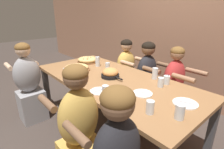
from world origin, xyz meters
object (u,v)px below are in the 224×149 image
skillet_bowl (110,73)px  drinking_glass_f (161,83)px  cocktail_glass_blue (167,80)px  empty_plate_a (99,91)px  empty_plate_c (142,93)px  drinking_glass_a (180,113)px  drinking_glass_d (98,62)px  drinking_glass_h (155,74)px  diner_near_midright (80,134)px  drinking_glass_c (108,67)px  drinking_glass_i (84,73)px  empty_plate_b (185,103)px  pizza_board_main (77,68)px  drinking_glass_b (66,73)px  diner_far_midleft (126,74)px  diner_near_left (29,87)px  drinking_glass_e (150,108)px  pizza_board_second (87,60)px  diner_far_midright (173,91)px  drinking_glass_g (105,92)px  diner_far_center (146,80)px

skillet_bowl → drinking_glass_f: size_ratio=3.11×
cocktail_glass_blue → drinking_glass_f: cocktail_glass_blue is taller
empty_plate_a → empty_plate_c: bearing=41.9°
empty_plate_c → drinking_glass_a: bearing=-14.6°
cocktail_glass_blue → empty_plate_a: bearing=-115.9°
drinking_glass_d → drinking_glass_h: 0.91m
diner_near_midright → drinking_glass_c: bearing=37.9°
drinking_glass_i → cocktail_glass_blue: bearing=35.5°
drinking_glass_a → empty_plate_b: bearing=107.4°
pizza_board_main → drinking_glass_c: bearing=48.9°
drinking_glass_f → drinking_glass_b: bearing=-146.6°
skillet_bowl → drinking_glass_d: bearing=161.8°
diner_far_midleft → diner_near_left: (-0.48, -1.47, 0.02)m
drinking_glass_c → diner_near_left: 1.16m
drinking_glass_e → diner_near_left: bearing=-165.8°
drinking_glass_f → skillet_bowl: bearing=-159.1°
drinking_glass_b → drinking_glass_h: size_ratio=0.81×
pizza_board_second → drinking_glass_h: (1.18, 0.21, 0.02)m
empty_plate_a → diner_far_midright: diner_far_midright is taller
empty_plate_c → drinking_glass_g: bearing=-118.6°
drinking_glass_f → diner_near_midright: (-0.13, -0.97, -0.26)m
pizza_board_main → pizza_board_second: (-0.26, 0.35, 0.00)m
empty_plate_a → drinking_glass_f: bearing=59.6°
diner_far_center → diner_far_midright: size_ratio=1.00×
drinking_glass_a → diner_near_midright: (-0.58, -0.56, -0.26)m
pizza_board_main → cocktail_glass_blue: cocktail_glass_blue is taller
pizza_board_main → diner_far_midleft: 0.95m
drinking_glass_h → empty_plate_b: bearing=-28.8°
drinking_glass_c → drinking_glass_h: drinking_glass_h is taller
diner_far_center → drinking_glass_i: bearing=-14.7°
pizza_board_second → drinking_glass_g: size_ratio=2.59×
empty_plate_b → pizza_board_main: bearing=-170.3°
empty_plate_c → drinking_glass_h: (-0.17, 0.44, 0.05)m
empty_plate_c → skillet_bowl: bearing=173.7°
drinking_glass_b → cocktail_glass_blue: bearing=38.0°
pizza_board_main → diner_near_left: 0.73m
diner_far_midright → pizza_board_main: bearing=-47.8°
drinking_glass_e → diner_near_left: (-1.76, -0.45, -0.27)m
pizza_board_second → diner_near_midright: size_ratio=0.28×
drinking_glass_d → pizza_board_second: bearing=177.9°
empty_plate_b → pizza_board_second: bearing=176.7°
skillet_bowl → cocktail_glass_blue: cocktail_glass_blue is taller
drinking_glass_a → drinking_glass_f: bearing=137.6°
drinking_glass_c → drinking_glass_f: drinking_glass_c is taller
drinking_glass_d → drinking_glass_f: (1.08, 0.07, -0.02)m
drinking_glass_i → diner_far_midright: diner_far_midright is taller
empty_plate_a → diner_near_midright: bearing=-60.5°
pizza_board_main → drinking_glass_b: drinking_glass_b is taller
drinking_glass_i → diner_near_midright: diner_near_midright is taller
empty_plate_c → drinking_glass_c: size_ratio=1.80×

